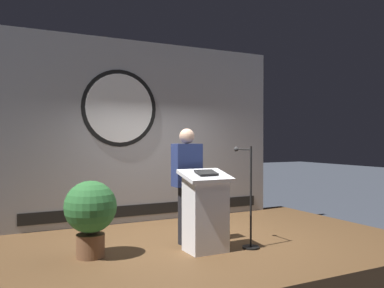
# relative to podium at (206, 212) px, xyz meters

# --- Properties ---
(ground_plane) EXTENTS (40.00, 40.00, 0.00)m
(ground_plane) POSITION_rel_podium_xyz_m (0.11, 0.46, -0.84)
(ground_plane) COLOR #383D47
(stage_platform) EXTENTS (6.40, 4.00, 0.30)m
(stage_platform) POSITION_rel_podium_xyz_m (0.11, 0.46, -0.69)
(stage_platform) COLOR brown
(stage_platform) RESTS_ON ground
(banner_display) EXTENTS (5.12, 0.12, 3.31)m
(banner_display) POSITION_rel_podium_xyz_m (0.09, 2.31, 1.11)
(banner_display) COLOR #9E9EA3
(banner_display) RESTS_ON stage_platform
(podium) EXTENTS (0.64, 0.50, 1.10)m
(podium) POSITION_rel_podium_xyz_m (0.00, 0.00, 0.00)
(podium) COLOR silver
(podium) RESTS_ON stage_platform
(speaker_person) EXTENTS (0.40, 0.26, 1.67)m
(speaker_person) POSITION_rel_podium_xyz_m (-0.04, 0.48, 0.32)
(speaker_person) COLOR black
(speaker_person) RESTS_ON stage_platform
(microphone_stand) EXTENTS (0.24, 0.52, 1.42)m
(microphone_stand) POSITION_rel_podium_xyz_m (0.64, -0.10, -0.04)
(microphone_stand) COLOR black
(microphone_stand) RESTS_ON stage_platform
(potted_plant) EXTENTS (0.67, 0.67, 0.98)m
(potted_plant) POSITION_rel_podium_xyz_m (-1.45, 0.43, 0.06)
(potted_plant) COLOR brown
(potted_plant) RESTS_ON stage_platform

